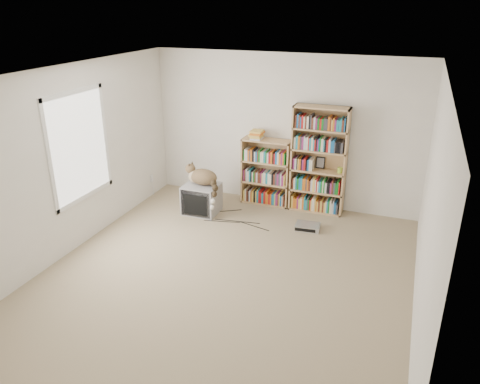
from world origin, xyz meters
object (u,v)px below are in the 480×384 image
(cat, at_px, (205,180))
(bookcase_tall, at_px, (319,163))
(dvd_player, at_px, (308,227))
(crt_tv, at_px, (202,199))
(bookcase_short, at_px, (266,174))

(cat, xyz_separation_m, bookcase_tall, (1.67, 0.76, 0.26))
(bookcase_tall, height_order, dvd_player, bookcase_tall)
(crt_tv, distance_m, cat, 0.34)
(crt_tv, height_order, bookcase_tall, bookcase_tall)
(cat, bearing_deg, crt_tv, 175.29)
(cat, bearing_deg, bookcase_tall, 28.08)
(cat, relative_size, bookcase_short, 0.61)
(cat, relative_size, bookcase_tall, 0.40)
(dvd_player, bearing_deg, cat, 175.08)
(crt_tv, relative_size, bookcase_tall, 0.32)
(bookcase_tall, distance_m, bookcase_short, 0.93)
(crt_tv, height_order, cat, cat)
(crt_tv, distance_m, bookcase_short, 1.18)
(crt_tv, xyz_separation_m, bookcase_short, (0.86, 0.75, 0.28))
(bookcase_short, bearing_deg, dvd_player, -39.68)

